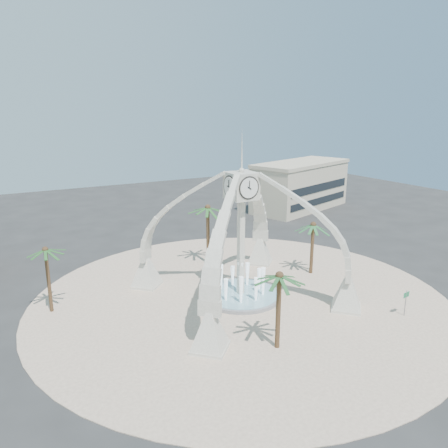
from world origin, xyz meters
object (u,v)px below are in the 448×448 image
palm_west (45,251)px  palm_south (279,277)px  fountain (240,294)px  palm_east (313,225)px  street_sign (406,298)px  palm_north (208,208)px  clock_tower (241,234)px

palm_west → palm_south: bearing=-46.8°
palm_west → fountain: bearing=-19.0°
palm_east → street_sign: (0.38, -12.17, -3.83)m
fountain → palm_east: bearing=8.6°
fountain → palm_west: size_ratio=1.22×
fountain → palm_west: palm_west is taller
fountain → street_sign: size_ratio=3.26×
palm_east → palm_west: bearing=171.1°
palm_west → palm_north: palm_north is taller
palm_east → palm_south: bearing=-139.2°
palm_east → palm_north: bearing=135.3°
clock_tower → fountain: bearing=90.0°
palm_south → street_sign: bearing=-5.5°
palm_north → palm_south: 19.82m
palm_west → palm_east: bearing=-8.9°
fountain → palm_west: bearing=161.0°
palm_north → palm_east: bearing=-44.7°
clock_tower → palm_south: size_ratio=2.67×
fountain → palm_south: 11.17m
clock_tower → palm_north: clock_tower is taller
clock_tower → palm_south: (-2.42, -9.37, -0.62)m
palm_east → palm_west: 27.15m
fountain → palm_north: (1.65, 10.01, 6.45)m
palm_east → palm_north: (-8.56, 8.46, 1.16)m
fountain → street_sign: bearing=-45.1°
palm_east → street_sign: bearing=-88.2°
fountain → palm_north: 12.02m
palm_west → street_sign: 32.01m
clock_tower → palm_east: size_ratio=2.80×
clock_tower → palm_north: 10.15m
palm_north → street_sign: bearing=-66.6°
palm_west → street_sign: bearing=-31.0°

